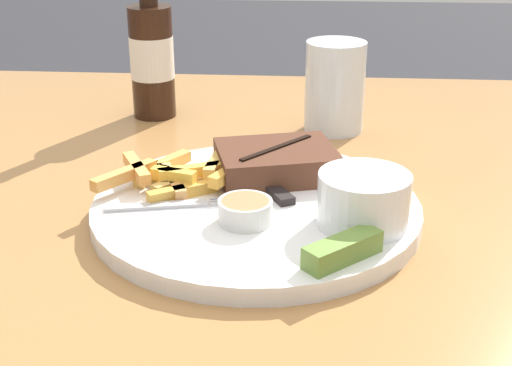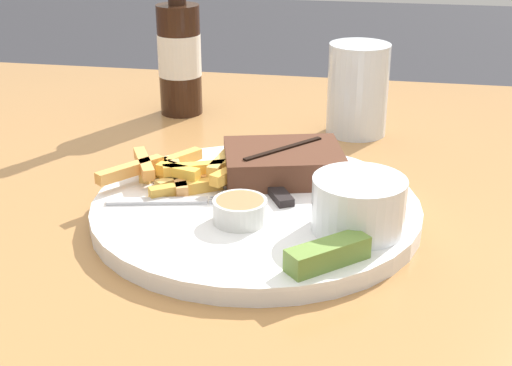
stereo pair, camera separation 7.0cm
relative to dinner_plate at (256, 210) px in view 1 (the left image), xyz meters
The scene contains 11 objects.
dining_table 0.08m from the dinner_plate, ahead, with size 1.31×1.10×0.74m.
dinner_plate is the anchor object (origin of this frame).
steak_portion 0.08m from the dinner_plate, 76.40° to the left, with size 0.14×0.12×0.03m.
fries_pile 0.10m from the dinner_plate, 157.28° to the left, with size 0.15×0.13×0.02m.
coleslaw_cup 0.12m from the dinner_plate, 22.60° to the right, with size 0.09×0.09×0.05m.
dipping_sauce_cup 0.05m from the dinner_plate, 98.20° to the right, with size 0.05×0.05×0.02m.
pickle_spear 0.14m from the dinner_plate, 54.12° to the right, with size 0.07×0.07×0.02m.
fork_utensil 0.09m from the dinner_plate, 167.82° to the right, with size 0.13×0.04×0.00m.
knife_utensil 0.05m from the dinner_plate, 87.63° to the left, with size 0.09×0.15×0.01m.
beer_bottle 0.37m from the dinner_plate, 117.68° to the left, with size 0.06×0.06×0.25m.
drinking_glass 0.29m from the dinner_plate, 73.02° to the left, with size 0.08×0.08×0.12m.
Camera 1 is at (0.05, -0.64, 1.06)m, focal length 50.00 mm.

